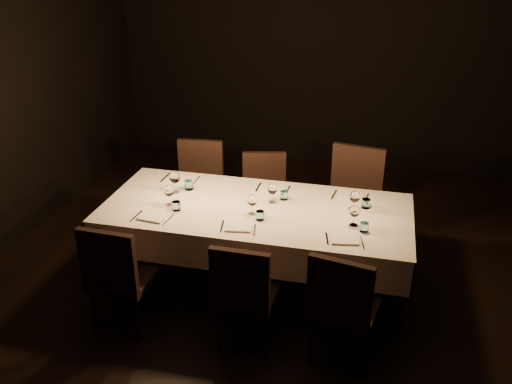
% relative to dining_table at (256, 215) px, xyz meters
% --- Properties ---
extents(room, '(5.01, 6.01, 3.01)m').
position_rel_dining_table_xyz_m(room, '(0.00, 0.00, 0.81)').
color(room, black).
rests_on(room, ground).
extents(dining_table, '(2.52, 1.12, 0.76)m').
position_rel_dining_table_xyz_m(dining_table, '(0.00, 0.00, 0.00)').
color(dining_table, black).
rests_on(dining_table, ground).
extents(chair_near_left, '(0.46, 0.46, 0.92)m').
position_rel_dining_table_xyz_m(chair_near_left, '(-0.87, -0.81, -0.18)').
color(chair_near_left, black).
rests_on(chair_near_left, ground).
extents(place_setting_near_left, '(0.32, 0.40, 0.18)m').
position_rel_dining_table_xyz_m(place_setting_near_left, '(-0.70, -0.22, 0.14)').
color(place_setting_near_left, white).
rests_on(place_setting_near_left, dining_table).
extents(chair_near_center, '(0.43, 0.43, 0.88)m').
position_rel_dining_table_xyz_m(chair_near_center, '(0.10, -0.78, -0.19)').
color(chair_near_center, black).
rests_on(chair_near_center, ground).
extents(place_setting_near_center, '(0.31, 0.39, 0.17)m').
position_rel_dining_table_xyz_m(place_setting_near_center, '(0.00, -0.22, 0.14)').
color(place_setting_near_center, white).
rests_on(place_setting_near_center, dining_table).
extents(chair_near_right, '(0.51, 0.51, 0.92)m').
position_rel_dining_table_xyz_m(chair_near_right, '(0.80, -0.80, -0.18)').
color(chair_near_right, black).
rests_on(chair_near_right, ground).
extents(place_setting_near_right, '(0.31, 0.39, 0.17)m').
position_rel_dining_table_xyz_m(place_setting_near_right, '(0.81, -0.22, 0.14)').
color(place_setting_near_right, white).
rests_on(place_setting_near_right, dining_table).
extents(chair_far_left, '(0.50, 0.50, 0.95)m').
position_rel_dining_table_xyz_m(chair_far_left, '(-0.79, 0.83, -0.16)').
color(chair_far_left, black).
rests_on(chair_far_left, ground).
extents(place_setting_far_left, '(0.35, 0.41, 0.19)m').
position_rel_dining_table_xyz_m(place_setting_far_left, '(-0.74, 0.22, 0.15)').
color(place_setting_far_left, white).
rests_on(place_setting_far_left, dining_table).
extents(chair_far_center, '(0.51, 0.51, 0.88)m').
position_rel_dining_table_xyz_m(chair_far_center, '(-0.11, 0.83, -0.19)').
color(chair_far_center, black).
rests_on(chair_far_center, ground).
extents(place_setting_far_center, '(0.31, 0.40, 0.17)m').
position_rel_dining_table_xyz_m(place_setting_far_center, '(0.12, 0.22, 0.14)').
color(place_setting_far_center, white).
rests_on(place_setting_far_center, dining_table).
extents(chair_far_right, '(0.58, 0.58, 1.03)m').
position_rel_dining_table_xyz_m(chair_far_right, '(0.74, 0.78, -0.12)').
color(chair_far_right, black).
rests_on(chair_far_right, ground).
extents(place_setting_far_right, '(0.33, 0.40, 0.18)m').
position_rel_dining_table_xyz_m(place_setting_far_right, '(0.79, 0.22, 0.14)').
color(place_setting_far_right, white).
rests_on(place_setting_far_right, dining_table).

